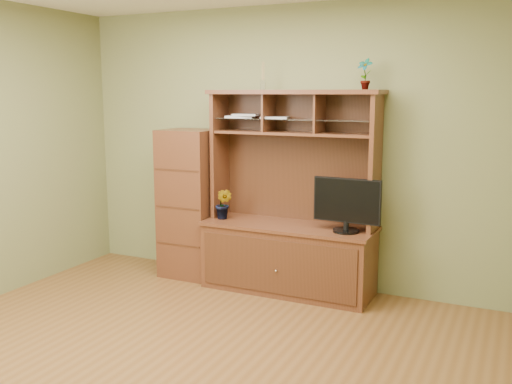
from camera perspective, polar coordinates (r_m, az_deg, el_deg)
The scene contains 8 objects.
room at distance 3.83m, azimuth -8.30°, elevation 1.94°, with size 4.54×4.04×2.74m.
media_hutch at distance 5.44m, azimuth 3.34°, elevation -4.51°, with size 1.66×0.61×1.90m.
monitor at distance 5.09m, azimuth 9.06°, elevation -1.18°, with size 0.61×0.24×0.48m.
orchid_plant at distance 5.58m, azimuth -3.25°, elevation -1.21°, with size 0.17×0.13×0.30m, color #27581E.
top_plant at distance 5.13m, azimuth 10.83°, elevation 11.54°, with size 0.14×0.10×0.27m, color #326D26.
reed_diffuser at distance 5.46m, azimuth 0.72°, elevation 11.25°, with size 0.05×0.05×0.26m.
magazines at distance 5.51m, azimuth -0.28°, elevation 7.57°, with size 0.67×0.26×0.04m.
side_cabinet at distance 5.88m, azimuth -6.59°, elevation -1.14°, with size 0.54×0.49×1.51m.
Camera 1 is at (2.10, -3.16, 1.88)m, focal length 40.00 mm.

